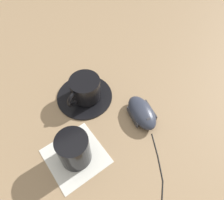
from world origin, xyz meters
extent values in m
plane|color=#9E7F5B|center=(0.00, 0.00, 0.00)|extent=(3.00, 3.00, 0.00)
cylinder|color=black|center=(-0.10, 0.02, 0.00)|extent=(0.16, 0.16, 0.01)
cylinder|color=black|center=(-0.09, 0.02, 0.04)|extent=(0.08, 0.08, 0.06)
torus|color=black|center=(-0.07, -0.02, 0.04)|extent=(0.03, 0.05, 0.05)
ellipsoid|color=#2D3342|center=(0.04, 0.12, 0.02)|extent=(0.12, 0.07, 0.04)
cylinder|color=#38383D|center=(0.07, 0.12, 0.03)|extent=(0.01, 0.01, 0.01)
cube|color=#38383D|center=(0.05, 0.15, 0.01)|extent=(0.06, 0.01, 0.02)
cube|color=#38383D|center=(0.04, 0.09, 0.01)|extent=(0.06, 0.01, 0.02)
cylinder|color=black|center=(0.13, 0.10, 0.00)|extent=(0.06, 0.03, 0.00)
cylinder|color=black|center=(0.18, 0.08, 0.00)|extent=(0.05, 0.03, 0.00)
cylinder|color=black|center=(0.23, 0.04, 0.00)|extent=(0.05, 0.04, 0.00)
sphere|color=black|center=(0.10, 0.11, 0.00)|extent=(0.00, 0.00, 0.00)
sphere|color=black|center=(0.16, 0.09, 0.00)|extent=(0.00, 0.00, 0.00)
sphere|color=black|center=(0.21, 0.06, 0.00)|extent=(0.00, 0.00, 0.00)
cube|color=silver|center=(0.05, -0.08, 0.00)|extent=(0.15, 0.15, 0.00)
cylinder|color=black|center=(0.06, -0.08, 0.05)|extent=(0.07, 0.07, 0.09)
camera|label=1|loc=(0.27, -0.11, 0.51)|focal=35.00mm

